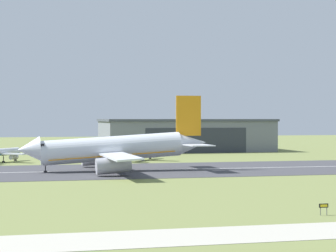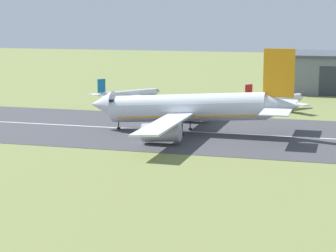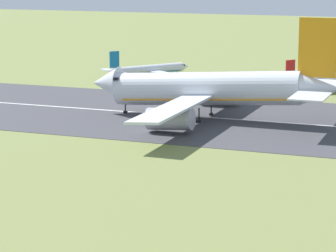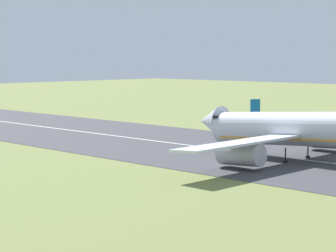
{
  "view_description": "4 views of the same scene",
  "coord_description": "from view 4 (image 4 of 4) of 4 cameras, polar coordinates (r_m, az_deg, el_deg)",
  "views": [
    {
      "loc": [
        -45.17,
        -39.58,
        13.1
      ],
      "look_at": [
        -17.29,
        74.79,
        11.64
      ],
      "focal_mm": 70.0,
      "sensor_mm": 36.0,
      "label": 1
    },
    {
      "loc": [
        14.59,
        -17.51,
        26.15
      ],
      "look_at": [
        -9.31,
        65.0,
        11.18
      ],
      "focal_mm": 70.0,
      "sensor_mm": 36.0,
      "label": 2
    },
    {
      "loc": [
        23.45,
        -14.86,
        27.51
      ],
      "look_at": [
        -8.57,
        68.53,
        9.3
      ],
      "focal_mm": 85.0,
      "sensor_mm": 36.0,
      "label": 3
    },
    {
      "loc": [
        41.94,
        22.54,
        18.05
      ],
      "look_at": [
        -14.08,
        80.09,
        9.58
      ],
      "focal_mm": 70.0,
      "sensor_mm": 36.0,
      "label": 4
    }
  ],
  "objects": [
    {
      "name": "airplane_landing",
      "position": [
        115.88,
        11.45,
        -0.38
      ],
      "size": [
        47.21,
        58.21,
        18.72
      ],
      "color": "silver",
      "rests_on": "ground_plane"
    },
    {
      "name": "airplane_parked_west",
      "position": [
        163.86,
        10.76,
        0.6
      ],
      "size": [
        18.17,
        21.32,
        7.89
      ],
      "color": "silver",
      "rests_on": "ground_plane"
    }
  ]
}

